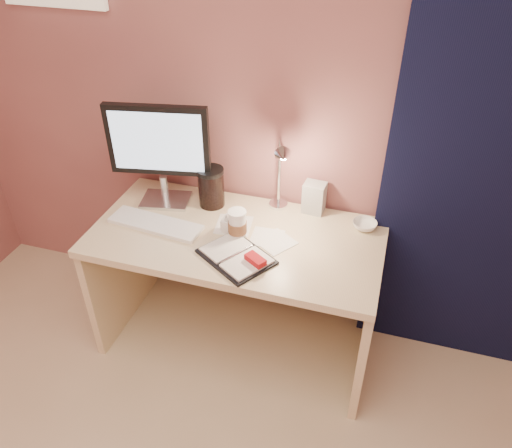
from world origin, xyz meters
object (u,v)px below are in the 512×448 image
(coffee_cup, at_px, (237,225))
(dark_jar, at_px, (211,189))
(keyboard, at_px, (156,224))
(monitor, at_px, (159,147))
(product_box, at_px, (314,198))
(planner, at_px, (238,256))
(clear_cup, at_px, (236,222))
(bowl, at_px, (365,225))
(desk_lamp, at_px, (267,170))
(lotion_bottle, at_px, (227,223))
(desk, at_px, (242,261))

(coffee_cup, xyz_separation_m, dark_jar, (-0.22, 0.23, 0.03))
(keyboard, xyz_separation_m, dark_jar, (0.20, 0.26, 0.08))
(monitor, height_order, product_box, monitor)
(monitor, height_order, planner, monitor)
(planner, distance_m, coffee_cup, 0.18)
(product_box, bearing_deg, clear_cup, -132.50)
(coffee_cup, height_order, product_box, product_box)
(planner, bearing_deg, coffee_cup, 141.54)
(bowl, distance_m, product_box, 0.29)
(clear_cup, height_order, desk_lamp, desk_lamp)
(monitor, relative_size, dark_jar, 2.87)
(planner, distance_m, lotion_bottle, 0.21)
(keyboard, distance_m, clear_cup, 0.41)
(bowl, bearing_deg, product_box, 164.42)
(dark_jar, xyz_separation_m, desk_lamp, (0.30, -0.01, 0.17))
(lotion_bottle, bearing_deg, monitor, 158.17)
(desk, distance_m, bowl, 0.65)
(keyboard, height_order, clear_cup, clear_cup)
(dark_jar, bearing_deg, monitor, -168.74)
(product_box, bearing_deg, desk_lamp, -149.54)
(dark_jar, bearing_deg, keyboard, -127.27)
(clear_cup, bearing_deg, keyboard, -171.55)
(desk, height_order, planner, planner)
(clear_cup, bearing_deg, lotion_bottle, -169.44)
(keyboard, bearing_deg, dark_jar, 58.25)
(product_box, bearing_deg, keyboard, -149.05)
(planner, bearing_deg, lotion_bottle, 155.62)
(monitor, bearing_deg, desk, -22.21)
(lotion_bottle, distance_m, product_box, 0.47)
(keyboard, distance_m, planner, 0.48)
(desk, distance_m, desk_lamp, 0.51)
(coffee_cup, height_order, lotion_bottle, coffee_cup)
(coffee_cup, bearing_deg, keyboard, -175.27)
(bowl, bearing_deg, planner, -142.22)
(coffee_cup, xyz_separation_m, clear_cup, (-0.02, 0.02, -0.00))
(bowl, bearing_deg, dark_jar, -178.72)
(lotion_bottle, distance_m, dark_jar, 0.26)
(keyboard, bearing_deg, product_box, 31.73)
(desk, relative_size, planner, 3.56)
(keyboard, height_order, desk_lamp, desk_lamp)
(planner, bearing_deg, dark_jar, 157.78)
(monitor, xyz_separation_m, planner, (0.51, -0.33, -0.31))
(desk, xyz_separation_m, product_box, (0.31, 0.23, 0.31))
(coffee_cup, relative_size, bowl, 1.21)
(product_box, distance_m, desk_lamp, 0.30)
(monitor, bearing_deg, desk_lamp, -6.81)
(desk, distance_m, product_box, 0.50)
(product_box, bearing_deg, coffee_cup, -128.74)
(keyboard, bearing_deg, bowl, 21.22)
(coffee_cup, relative_size, dark_jar, 0.77)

